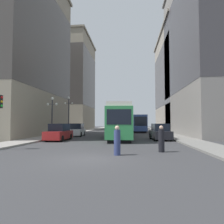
# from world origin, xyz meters

# --- Properties ---
(ground_plane) EXTENTS (200.00, 200.00, 0.00)m
(ground_plane) POSITION_xyz_m (0.00, 0.00, 0.00)
(ground_plane) COLOR #38383A
(sidewalk_left) EXTENTS (2.74, 120.00, 0.15)m
(sidewalk_left) POSITION_xyz_m (-8.19, 40.00, 0.07)
(sidewalk_left) COLOR gray
(sidewalk_left) RESTS_ON ground
(sidewalk_right) EXTENTS (2.74, 120.00, 0.15)m
(sidewalk_right) POSITION_xyz_m (8.19, 40.00, 0.07)
(sidewalk_right) COLOR gray
(sidewalk_right) RESTS_ON ground
(streetcar) EXTENTS (3.12, 13.92, 3.89)m
(streetcar) POSITION_xyz_m (0.93, 14.49, 2.10)
(streetcar) COLOR black
(streetcar) RESTS_ON ground
(transit_bus) EXTENTS (2.83, 11.60, 3.45)m
(transit_bus) POSITION_xyz_m (3.95, 32.74, 1.95)
(transit_bus) COLOR black
(transit_bus) RESTS_ON ground
(parked_car_left_near) EXTENTS (2.05, 4.50, 1.82)m
(parked_car_left_near) POSITION_xyz_m (-5.53, 18.23, 0.84)
(parked_car_left_near) COLOR black
(parked_car_left_near) RESTS_ON ground
(parked_car_left_mid) EXTENTS (1.91, 4.55, 1.82)m
(parked_car_left_mid) POSITION_xyz_m (-5.52, 10.91, 0.84)
(parked_car_left_mid) COLOR black
(parked_car_left_mid) RESTS_ON ground
(parked_car_right_far) EXTENTS (2.09, 4.76, 1.82)m
(parked_car_right_far) POSITION_xyz_m (5.53, 12.63, 0.84)
(parked_car_right_far) COLOR black
(parked_car_right_far) RESTS_ON ground
(pedestrian_crossing_near) EXTENTS (0.39, 0.39, 1.73)m
(pedestrian_crossing_near) POSITION_xyz_m (4.24, 2.97, 0.80)
(pedestrian_crossing_near) COLOR black
(pedestrian_crossing_near) RESTS_ON ground
(pedestrian_crossing_far) EXTENTS (0.39, 0.39, 1.74)m
(pedestrian_crossing_far) POSITION_xyz_m (1.45, 1.43, 0.81)
(pedestrian_crossing_far) COLOR navy
(pedestrian_crossing_far) RESTS_ON ground
(lamp_post_left_near) EXTENTS (1.41, 0.36, 4.96)m
(lamp_post_left_near) POSITION_xyz_m (-7.42, 13.59, 3.44)
(lamp_post_left_near) COLOR #333338
(lamp_post_left_near) RESTS_ON sidewalk_left
(lamp_post_left_far) EXTENTS (1.41, 0.36, 5.84)m
(lamp_post_left_far) POSITION_xyz_m (-7.42, 20.25, 3.96)
(lamp_post_left_far) COLOR #333338
(lamp_post_left_far) RESTS_ON sidewalk_left
(building_left_corner) EXTENTS (10.63, 17.68, 26.69)m
(building_left_corner) POSITION_xyz_m (-14.57, 46.94, 13.75)
(building_left_corner) COLOR gray
(building_left_corner) RESTS_ON ground
(building_left_midblock) EXTENTS (10.93, 19.82, 25.63)m
(building_left_midblock) POSITION_xyz_m (-14.72, 17.98, 13.20)
(building_left_midblock) COLOR gray
(building_left_midblock) RESTS_ON ground
(building_right_corner) EXTENTS (10.85, 22.59, 27.47)m
(building_right_corner) POSITION_xyz_m (14.69, 22.17, 14.16)
(building_right_corner) COLOR gray
(building_right_corner) RESTS_ON ground
(building_right_midblock) EXTENTS (11.50, 22.79, 23.49)m
(building_right_midblock) POSITION_xyz_m (15.01, 38.60, 12.09)
(building_right_midblock) COLOR #A89E8E
(building_right_midblock) RESTS_ON ground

